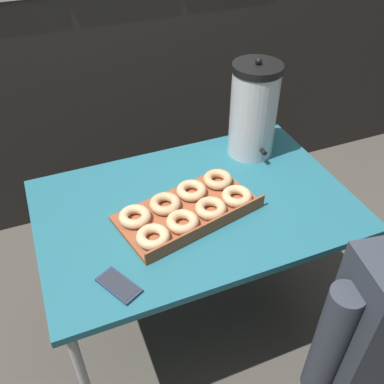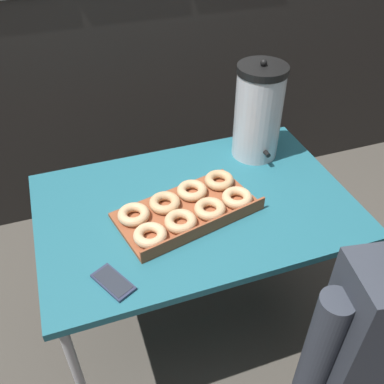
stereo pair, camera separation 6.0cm
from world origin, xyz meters
name	(u,v)px [view 2 (the right image)]	position (x,y,z in m)	size (l,w,h in m)	color
ground_plane	(195,315)	(0.00, 0.00, 0.00)	(12.00, 12.00, 0.00)	#4C473F
folding_table	(195,214)	(0.00, 0.00, 0.65)	(1.15, 0.75, 0.71)	#236675
donut_box	(187,208)	(-0.04, -0.04, 0.73)	(0.54, 0.36, 0.05)	brown
coffee_urn	(258,112)	(0.35, 0.23, 0.90)	(0.19, 0.22, 0.41)	silver
cell_phone	(113,282)	(-0.36, -0.26, 0.71)	(0.12, 0.16, 0.01)	#2D334C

